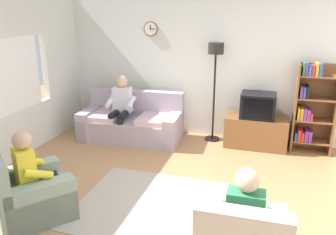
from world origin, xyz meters
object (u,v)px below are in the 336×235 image
tv (258,105)px  bookshelf (311,107)px  floor_lamp (215,65)px  person_in_right_armchair (245,214)px  armchair_near_window (29,196)px  person_on_couch (121,105)px  person_in_left_armchair (34,170)px  tv_stand (256,132)px  couch (132,123)px

tv → bookshelf: 0.90m
tv → floor_lamp: 1.06m
person_in_right_armchair → floor_lamp: bearing=104.7°
armchair_near_window → person_in_right_armchair: bearing=-2.9°
bookshelf → floor_lamp: 1.82m
floor_lamp → person_in_right_armchair: 3.55m
armchair_near_window → person_in_right_armchair: 2.58m
person_on_couch → person_in_right_armchair: (2.55, -2.81, -0.09)m
tv → bookshelf: (0.89, 0.09, 0.03)m
armchair_near_window → person_in_left_armchair: (0.06, 0.07, 0.32)m
tv_stand → person_in_left_armchair: (-2.43, -3.04, 0.32)m
person_on_couch → person_in_left_armchair: person_on_couch is taller
tv → person_in_right_armchair: (0.06, -3.22, -0.18)m
person_in_right_armchair → bookshelf: bearing=76.0°
person_in_right_armchair → person_in_left_armchair: bearing=175.4°
floor_lamp → person_in_left_armchair: bearing=-117.3°
tv_stand → tv: tv is taller
person_on_couch → person_in_right_armchair: person_on_couch is taller
person_on_couch → person_in_left_armchair: size_ratio=1.11×
floor_lamp → armchair_near_window: 3.80m
couch → person_in_left_armchair: person_in_left_armchair is taller
couch → bookshelf: (3.21, 0.39, 0.50)m
tv → person_in_right_armchair: person_in_right_armchair is taller
tv_stand → person_in_right_armchair: size_ratio=0.98×
armchair_near_window → person_in_left_armchair: size_ratio=1.06×
armchair_near_window → person_on_couch: bearing=89.9°
person_on_couch → tv: bearing=9.2°
person_on_couch → person_in_right_armchair: 3.80m
armchair_near_window → person_on_couch: size_ratio=0.96×
tv → person_in_left_armchair: (-2.43, -3.02, -0.18)m
couch → person_on_couch: size_ratio=1.57×
tv_stand → bookshelf: 1.04m
bookshelf → armchair_near_window: (-3.38, -3.18, -0.52)m
tv_stand → person_in_left_armchair: person_in_left_armchair is taller
person_in_left_armchair → person_in_right_armchair: same height
tv_stand → armchair_near_window: 3.98m
person_in_right_armchair → person_on_couch: bearing=132.2°
couch → person_in_right_armchair: size_ratio=1.73×
person_in_left_armchair → person_in_right_armchair: bearing=-4.6°
tv → person_in_left_armchair: size_ratio=0.54×
bookshelf → armchair_near_window: bearing=-136.8°
couch → floor_lamp: 1.93m
tv → armchair_near_window: bearing=-128.9°
tv → armchair_near_window: tv is taller
bookshelf → person_on_couch: bearing=-171.6°
bookshelf → tv: bearing=-174.0°
tv → person_in_left_armchair: 3.88m
tv → armchair_near_window: size_ratio=0.51×
person_on_couch → person_in_left_armchair: 2.62m
person_in_left_armchair → couch: bearing=87.6°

